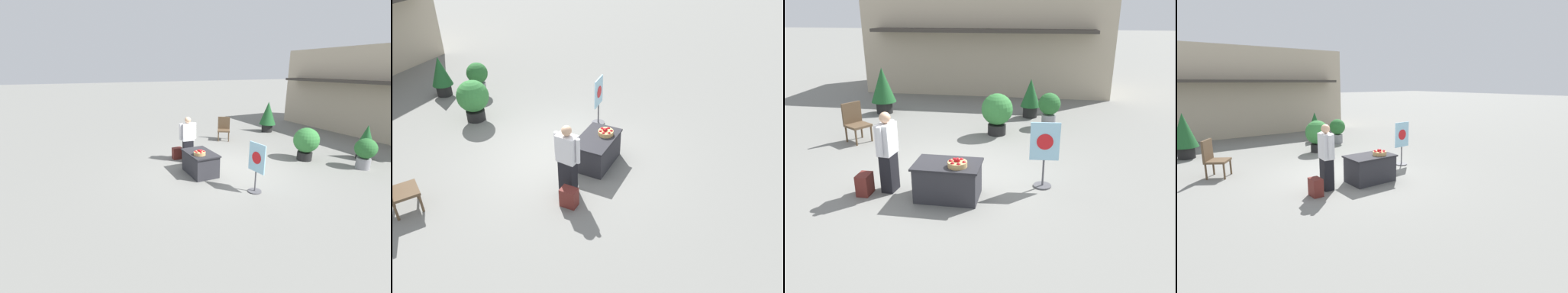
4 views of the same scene
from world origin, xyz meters
TOP-DOWN VIEW (x-y plane):
  - ground_plane at (0.00, 0.00)m, footprint 120.00×120.00m
  - display_table at (0.20, -0.89)m, footprint 1.25×0.79m
  - apple_basket at (0.41, -1.02)m, footprint 0.36×0.36m
  - person_visitor at (-1.01, -0.78)m, footprint 0.30×0.61m
  - backpack at (-1.43, -1.02)m, footprint 0.24×0.34m
  - poster_board at (1.97, -0.13)m, footprint 0.58×0.36m
  - patio_chair at (-3.05, 1.93)m, footprint 0.76×0.76m
  - potted_plant_far_right at (0.64, 3.11)m, footprint 0.89×0.89m
  - potted_plant_near_right at (1.51, 5.10)m, footprint 0.64×0.64m
  - potted_plant_far_left at (-3.46, 4.82)m, footprint 0.83×0.83m
  - potted_plant_near_left at (2.11, 4.17)m, footprint 0.66×0.66m

SIDE VIEW (x-z plane):
  - ground_plane at x=0.00m, z-range 0.00..0.00m
  - backpack at x=-1.43m, z-range 0.00..0.42m
  - display_table at x=0.20m, z-range 0.00..0.70m
  - patio_chair at x=-3.05m, z-range 0.05..1.10m
  - potted_plant_near_left at x=2.11m, z-range 0.09..1.11m
  - potted_plant_far_right at x=0.64m, z-range 0.09..1.27m
  - potted_plant_near_right at x=1.51m, z-range 0.07..1.34m
  - poster_board at x=1.97m, z-range 0.06..1.41m
  - apple_basket at x=0.41m, z-range 0.68..0.85m
  - person_visitor at x=-1.01m, z-range 0.01..1.62m
  - potted_plant_far_left at x=-3.46m, z-range 0.10..1.66m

